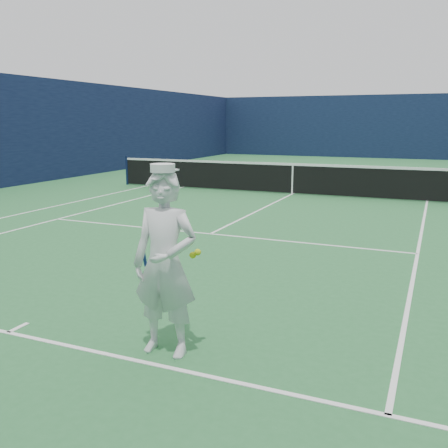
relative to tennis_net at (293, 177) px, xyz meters
name	(u,v)px	position (x,y,z in m)	size (l,w,h in m)	color
ground	(292,194)	(0.00, 0.00, -0.55)	(80.00, 80.00, 0.00)	#286A36
court_markings	(292,194)	(0.00, 0.00, -0.55)	(11.03, 23.83, 0.01)	white
windscreen_fence	(294,132)	(0.00, 0.00, 1.45)	(20.12, 36.12, 4.00)	#0E1935
tennis_net	(293,177)	(0.00, 0.00, 0.00)	(12.88, 0.09, 1.07)	#141E4C
tennis_player	(165,264)	(1.89, -11.58, 0.40)	(0.80, 0.49, 1.95)	white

